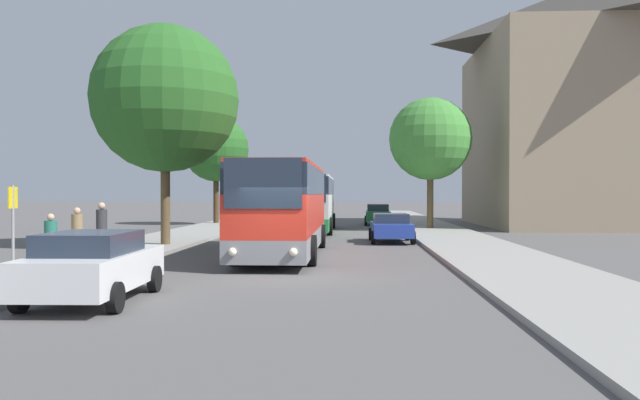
{
  "coord_description": "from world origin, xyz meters",
  "views": [
    {
      "loc": [
        1.95,
        -17.21,
        2.35
      ],
      "look_at": [
        0.29,
        14.85,
        1.97
      ],
      "focal_mm": 35.0,
      "sensor_mm": 36.0,
      "label": 1
    }
  ],
  "objects_px": {
    "pedestrian_waiting_near": "(77,233)",
    "bus_stop_sign": "(13,218)",
    "bus_front": "(284,207)",
    "parked_car_right_far": "(378,214)",
    "pedestrian_walking_back": "(102,230)",
    "pedestrian_waiting_far": "(51,241)",
    "tree_right_near": "(430,139)",
    "bus_middle": "(311,202)",
    "tree_left_far": "(165,99)",
    "parked_car_right_near": "(391,227)",
    "tree_left_near": "(216,149)",
    "parked_car_left_curb": "(93,265)"
  },
  "relations": [
    {
      "from": "pedestrian_walking_back",
      "to": "pedestrian_waiting_near",
      "type": "bearing_deg",
      "value": 165.13
    },
    {
      "from": "bus_middle",
      "to": "parked_car_right_far",
      "type": "bearing_deg",
      "value": 61.73
    },
    {
      "from": "bus_middle",
      "to": "tree_left_far",
      "type": "xyz_separation_m",
      "value": [
        -5.48,
        -11.34,
        4.57
      ]
    },
    {
      "from": "bus_front",
      "to": "pedestrian_walking_back",
      "type": "distance_m",
      "value": 6.48
    },
    {
      "from": "bus_middle",
      "to": "pedestrian_walking_back",
      "type": "bearing_deg",
      "value": -109.52
    },
    {
      "from": "parked_car_right_far",
      "to": "pedestrian_waiting_far",
      "type": "height_order",
      "value": "pedestrian_waiting_far"
    },
    {
      "from": "bus_front",
      "to": "pedestrian_walking_back",
      "type": "xyz_separation_m",
      "value": [
        -5.88,
        -2.61,
        -0.69
      ]
    },
    {
      "from": "parked_car_right_far",
      "to": "tree_right_near",
      "type": "relative_size",
      "value": 0.58
    },
    {
      "from": "parked_car_right_far",
      "to": "pedestrian_waiting_near",
      "type": "bearing_deg",
      "value": 68.49
    },
    {
      "from": "pedestrian_walking_back",
      "to": "tree_left_far",
      "type": "height_order",
      "value": "tree_left_far"
    },
    {
      "from": "parked_car_right_near",
      "to": "tree_left_near",
      "type": "xyz_separation_m",
      "value": [
        -11.79,
        15.5,
        4.82
      ]
    },
    {
      "from": "bus_front",
      "to": "tree_right_near",
      "type": "distance_m",
      "value": 18.03
    },
    {
      "from": "bus_front",
      "to": "bus_stop_sign",
      "type": "distance_m",
      "value": 9.35
    },
    {
      "from": "parked_car_right_near",
      "to": "tree_left_near",
      "type": "distance_m",
      "value": 20.07
    },
    {
      "from": "parked_car_right_near",
      "to": "pedestrian_walking_back",
      "type": "bearing_deg",
      "value": 40.63
    },
    {
      "from": "parked_car_left_curb",
      "to": "pedestrian_waiting_near",
      "type": "bearing_deg",
      "value": 115.02
    },
    {
      "from": "bus_middle",
      "to": "tree_left_far",
      "type": "height_order",
      "value": "tree_left_far"
    },
    {
      "from": "bus_stop_sign",
      "to": "tree_left_near",
      "type": "distance_m",
      "value": 28.56
    },
    {
      "from": "pedestrian_waiting_far",
      "to": "tree_left_far",
      "type": "xyz_separation_m",
      "value": [
        0.67,
        8.79,
        5.39
      ]
    },
    {
      "from": "bus_stop_sign",
      "to": "tree_left_near",
      "type": "relative_size",
      "value": 0.31
    },
    {
      "from": "parked_car_left_curb",
      "to": "tree_right_near",
      "type": "bearing_deg",
      "value": 66.55
    },
    {
      "from": "parked_car_left_curb",
      "to": "bus_stop_sign",
      "type": "distance_m",
      "value": 5.41
    },
    {
      "from": "pedestrian_waiting_far",
      "to": "bus_stop_sign",
      "type": "bearing_deg",
      "value": -107.32
    },
    {
      "from": "parked_car_left_curb",
      "to": "tree_left_near",
      "type": "xyz_separation_m",
      "value": [
        -4.38,
        32.01,
        4.75
      ]
    },
    {
      "from": "pedestrian_waiting_near",
      "to": "tree_right_near",
      "type": "distance_m",
      "value": 24.13
    },
    {
      "from": "pedestrian_waiting_far",
      "to": "tree_left_far",
      "type": "distance_m",
      "value": 10.34
    },
    {
      "from": "bus_stop_sign",
      "to": "bus_front",
      "type": "bearing_deg",
      "value": 42.71
    },
    {
      "from": "bus_front",
      "to": "pedestrian_waiting_far",
      "type": "distance_m",
      "value": 8.41
    },
    {
      "from": "parked_car_right_far",
      "to": "tree_left_near",
      "type": "xyz_separation_m",
      "value": [
        -11.83,
        -0.67,
        4.75
      ]
    },
    {
      "from": "pedestrian_waiting_near",
      "to": "pedestrian_waiting_far",
      "type": "distance_m",
      "value": 2.53
    },
    {
      "from": "bus_middle",
      "to": "pedestrian_walking_back",
      "type": "relative_size",
      "value": 6.12
    },
    {
      "from": "bus_front",
      "to": "tree_right_near",
      "type": "relative_size",
      "value": 1.38
    },
    {
      "from": "bus_stop_sign",
      "to": "pedestrian_walking_back",
      "type": "bearing_deg",
      "value": 75.2
    },
    {
      "from": "pedestrian_waiting_near",
      "to": "bus_stop_sign",
      "type": "bearing_deg",
      "value": 78.78
    },
    {
      "from": "bus_middle",
      "to": "pedestrian_waiting_near",
      "type": "xyz_separation_m",
      "value": [
        -6.5,
        -17.63,
        -0.76
      ]
    },
    {
      "from": "bus_front",
      "to": "bus_middle",
      "type": "relative_size",
      "value": 0.98
    },
    {
      "from": "parked_car_right_far",
      "to": "pedestrian_walking_back",
      "type": "xyz_separation_m",
      "value": [
        -10.3,
        -25.23,
        0.31
      ]
    },
    {
      "from": "bus_stop_sign",
      "to": "parked_car_right_near",
      "type": "bearing_deg",
      "value": 48.66
    },
    {
      "from": "bus_front",
      "to": "tree_left_near",
      "type": "bearing_deg",
      "value": 108.62
    },
    {
      "from": "parked_car_right_far",
      "to": "pedestrian_waiting_far",
      "type": "bearing_deg",
      "value": 70.95
    },
    {
      "from": "bus_stop_sign",
      "to": "pedestrian_walking_back",
      "type": "relative_size",
      "value": 1.29
    },
    {
      "from": "bus_middle",
      "to": "pedestrian_waiting_near",
      "type": "height_order",
      "value": "bus_middle"
    },
    {
      "from": "bus_stop_sign",
      "to": "pedestrian_waiting_far",
      "type": "height_order",
      "value": "bus_stop_sign"
    },
    {
      "from": "pedestrian_waiting_far",
      "to": "tree_right_near",
      "type": "xyz_separation_m",
      "value": [
        13.5,
        21.7,
        4.74
      ]
    },
    {
      "from": "parked_car_left_curb",
      "to": "pedestrian_waiting_near",
      "type": "height_order",
      "value": "pedestrian_waiting_near"
    },
    {
      "from": "bus_stop_sign",
      "to": "tree_right_near",
      "type": "distance_m",
      "value": 26.79
    },
    {
      "from": "bus_front",
      "to": "pedestrian_waiting_near",
      "type": "height_order",
      "value": "bus_front"
    },
    {
      "from": "pedestrian_waiting_far",
      "to": "tree_right_near",
      "type": "distance_m",
      "value": 25.99
    },
    {
      "from": "bus_stop_sign",
      "to": "pedestrian_waiting_near",
      "type": "xyz_separation_m",
      "value": [
        0.42,
        3.11,
        -0.63
      ]
    },
    {
      "from": "pedestrian_waiting_far",
      "to": "bus_front",
      "type": "bearing_deg",
      "value": 77.78
    }
  ]
}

